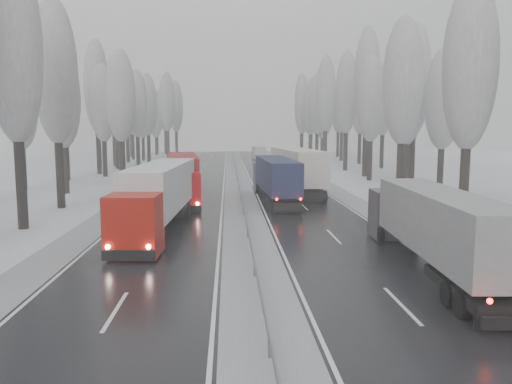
{
  "coord_description": "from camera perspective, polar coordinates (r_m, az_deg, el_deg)",
  "views": [
    {
      "loc": [
        -1.15,
        -17.53,
        6.52
      ],
      "look_at": [
        0.76,
        16.74,
        2.2
      ],
      "focal_mm": 35.0,
      "sensor_mm": 36.0,
      "label": 1
    }
  ],
  "objects": [
    {
      "name": "tree_32",
      "position": [
        108.32,
        6.34,
        9.6
      ],
      "size": [
        3.6,
        3.6,
        17.33
      ],
      "color": "black",
      "rests_on": "ground"
    },
    {
      "name": "tree_31",
      "position": [
        106.05,
        9.83,
        10.02
      ],
      "size": [
        3.6,
        3.6,
        18.58
      ],
      "color": "black",
      "rests_on": "ground"
    },
    {
      "name": "tree_63",
      "position": [
        68.6,
        -21.11,
        10.36
      ],
      "size": [
        3.6,
        3.6,
        16.88
      ],
      "color": "black",
      "rests_on": "ground"
    },
    {
      "name": "truck_blue_box",
      "position": [
        45.05,
        2.15,
        1.8
      ],
      "size": [
        3.11,
        15.5,
        3.95
      ],
      "rotation": [
        0.0,
        0.0,
        0.04
      ],
      "color": "#1E204C",
      "rests_on": "ground"
    },
    {
      "name": "tree_61",
      "position": [
        60.11,
        -25.37,
        8.87
      ],
      "size": [
        3.6,
        3.6,
        13.95
      ],
      "color": "black",
      "rests_on": "ground"
    },
    {
      "name": "truck_grey_tarp",
      "position": [
        24.35,
        19.47,
        -3.4
      ],
      "size": [
        3.16,
        14.98,
        3.82
      ],
      "rotation": [
        0.0,
        0.0,
        -0.06
      ],
      "color": "#434247",
      "rests_on": "ground"
    },
    {
      "name": "tree_36",
      "position": [
        125.19,
        5.24,
        10.12
      ],
      "size": [
        3.6,
        3.6,
        20.23
      ],
      "color": "black",
      "rests_on": "ground"
    },
    {
      "name": "tree_70",
      "position": [
        98.01,
        -12.28,
        9.65
      ],
      "size": [
        3.6,
        3.6,
        17.09
      ],
      "color": "black",
      "rests_on": "ground"
    },
    {
      "name": "shoulder_left",
      "position": [
        48.82,
        -13.85,
        -0.69
      ],
      "size": [
        2.4,
        200.0,
        0.04
      ],
      "primitive_type": "cube",
      "color": "#9EA1A6",
      "rests_on": "ground"
    },
    {
      "name": "tree_60",
      "position": [
        54.42,
        -21.28,
        9.93
      ],
      "size": [
        3.6,
        3.6,
        14.84
      ],
      "color": "black",
      "rests_on": "ground"
    },
    {
      "name": "tree_58",
      "position": [
        44.59,
        -21.99,
        12.56
      ],
      "size": [
        3.6,
        3.6,
        17.21
      ],
      "color": "black",
      "rests_on": "ground"
    },
    {
      "name": "tree_20",
      "position": [
        56.16,
        16.94,
        10.57
      ],
      "size": [
        3.6,
        3.6,
        15.71
      ],
      "color": "black",
      "rests_on": "ground"
    },
    {
      "name": "truck_red_white",
      "position": [
        32.49,
        -11.02,
        -0.1
      ],
      "size": [
        3.48,
        16.68,
        4.25
      ],
      "rotation": [
        0.0,
        0.0,
        -0.05
      ],
      "color": "#A21109",
      "rests_on": "ground"
    },
    {
      "name": "tree_68",
      "position": [
        88.11,
        -13.48,
        9.73
      ],
      "size": [
        3.6,
        3.6,
        16.65
      ],
      "color": "black",
      "rests_on": "ground"
    },
    {
      "name": "tree_37",
      "position": [
        130.22,
        8.05,
        8.88
      ],
      "size": [
        3.6,
        3.6,
        16.37
      ],
      "color": "black",
      "rests_on": "ground"
    },
    {
      "name": "tree_22",
      "position": [
        65.81,
        13.05,
        10.23
      ],
      "size": [
        3.6,
        3.6,
        15.86
      ],
      "color": "black",
      "rests_on": "ground"
    },
    {
      "name": "tree_16",
      "position": [
        37.17,
        23.28,
        13.01
      ],
      "size": [
        3.6,
        3.6,
        16.53
      ],
      "color": "black",
      "rests_on": "ground"
    },
    {
      "name": "truck_red_red",
      "position": [
        46.3,
        -8.37,
        2.01
      ],
      "size": [
        4.22,
        16.29,
        4.14
      ],
      "rotation": [
        0.0,
        0.0,
        0.11
      ],
      "color": "#B90A0E",
      "rests_on": "ground"
    },
    {
      "name": "tree_19",
      "position": [
        53.06,
        20.64,
        9.85
      ],
      "size": [
        3.6,
        3.6,
        14.57
      ],
      "color": "black",
      "rests_on": "ground"
    },
    {
      "name": "tree_33",
      "position": [
        112.74,
        7.58,
        8.5
      ],
      "size": [
        3.6,
        3.6,
        14.33
      ],
      "color": "black",
      "rests_on": "ground"
    },
    {
      "name": "tree_34",
      "position": [
        115.2,
        5.31,
        9.56
      ],
      "size": [
        3.6,
        3.6,
        17.63
      ],
      "color": "black",
      "rests_on": "ground"
    },
    {
      "name": "tree_26",
      "position": [
        81.19,
        10.33,
        11.0
      ],
      "size": [
        3.6,
        3.6,
        18.78
      ],
      "color": "black",
      "rests_on": "ground"
    },
    {
      "name": "tree_72",
      "position": [
        107.6,
        -12.86,
        8.72
      ],
      "size": [
        3.6,
        3.6,
        15.11
      ],
      "color": "black",
      "rests_on": "ground"
    },
    {
      "name": "tree_62",
      "position": [
        62.7,
        -15.22,
        10.43
      ],
      "size": [
        3.6,
        3.6,
        16.04
      ],
      "color": "black",
      "rests_on": "ground"
    },
    {
      "name": "tree_21",
      "position": [
        60.81,
        17.7,
        12.01
      ],
      "size": [
        3.6,
        3.6,
        18.62
      ],
      "color": "black",
      "rests_on": "ground"
    },
    {
      "name": "tree_28",
      "position": [
        91.39,
        7.99,
        10.94
      ],
      "size": [
        3.6,
        3.6,
        19.62
      ],
      "color": "black",
      "rests_on": "ground"
    },
    {
      "name": "median_slush",
      "position": [
        47.99,
        -1.79,
        -0.62
      ],
      "size": [
        3.0,
        200.0,
        0.04
      ],
      "primitive_type": "cube",
      "color": "#9EA1A6",
      "rests_on": "ground"
    },
    {
      "name": "tree_76",
      "position": [
        127.03,
        -9.15,
        9.53
      ],
      "size": [
        3.6,
        3.6,
        18.55
      ],
      "color": "black",
      "rests_on": "ground"
    },
    {
      "name": "tree_78",
      "position": [
        133.99,
        -10.38,
        9.65
      ],
      "size": [
        3.6,
        3.6,
        19.55
      ],
      "color": "black",
      "rests_on": "ground"
    },
    {
      "name": "tree_71",
      "position": [
        102.86,
        -14.61,
        10.35
      ],
      "size": [
        3.6,
        3.6,
        19.61
      ],
      "color": "black",
      "rests_on": "ground"
    },
    {
      "name": "tree_56",
      "position": [
        36.27,
        -26.02,
        14.65
      ],
      "size": [
        3.6,
        3.6,
        18.12
      ],
      "color": "black",
      "rests_on": "ground"
    },
    {
      "name": "tree_77",
      "position": [
        131.59,
        -11.4,
        8.23
      ],
      "size": [
        3.6,
        3.6,
        14.32
      ],
      "color": "black",
      "rests_on": "ground"
    },
    {
      "name": "tree_74",
      "position": [
        117.85,
        -10.13,
        10.06
      ],
      "size": [
        3.6,
        3.6,
        19.68
      ],
      "color": "black",
      "rests_on": "ground"
    },
    {
      "name": "tree_66",
      "position": [
        81.74,
        -15.41,
        9.24
      ],
      "size": [
        3.6,
        3.6,
        15.23
      ],
      "color": "black",
      "rests_on": "ground"
    },
    {
      "name": "tree_35",
      "position": [
        120.82,
        9.41,
        9.57
      ],
      "size": [
        3.6,
        3.6,
        18.25
      ],
      "color": "black",
      "rests_on": "ground"
    },
    {
      "name": "tree_79",
      "position": [
        138.25,
        -11.31,
        8.9
      ],
      "size": [
        3.6,
        3.6,
        17.07
      ],
      "color": "black",
      "rests_on": "ground"
    },
    {
      "name": "tree_29",
      "position": [
        96.88,
        11.86,
        10.07
      ],
      "size": [
        3.6,
        3.6,
        18.11
      ],
      "color": "black",
      "rests_on": "ground"
    },
    {
      "name": "tree_75",
      "position": [
        123.16,
        -14.18,
        9.5
      ],
      "size": [
        3.6,
        3.6,
        18.6
      ],
      "color": "black",
      "rests_on": "ground"
    },
    {
      "name": "tree_67",
      "position": [
        85.99,
        -15.78,
        9.91
      ],
      "size": [
        3.6,
        3.6,
        17.09
      ],
      "color": "black",
      "rests_on": "ground"
    },
    {
      "name": "tree_39",
      "position": [
        140.17,
        6.2,
        8.74
      ],
      "size": [
        3.6,
        3.6,
        16.19
      ],
      "color": "black",
      "rests_on": "ground"
    },
    {
      "name": "tree_18",
      "position": [
        47.42,
        16.46,
        11.94
      ],
      "size": [
        3.6,
        3.6,
        16.58
      ],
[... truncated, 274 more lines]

